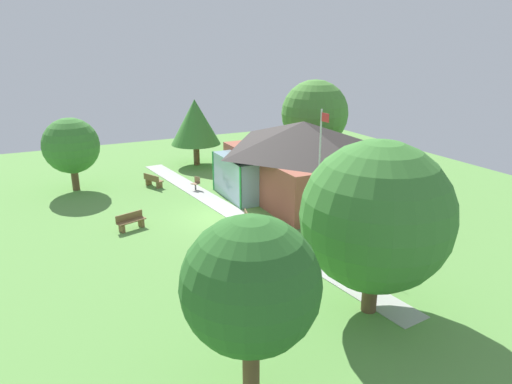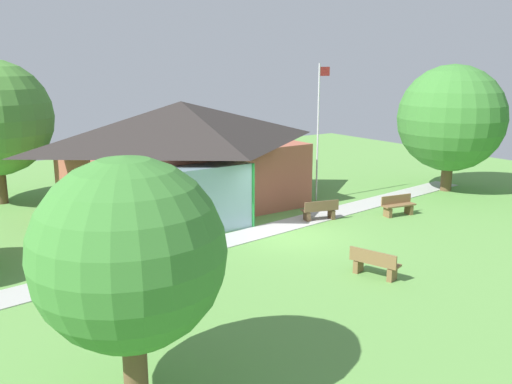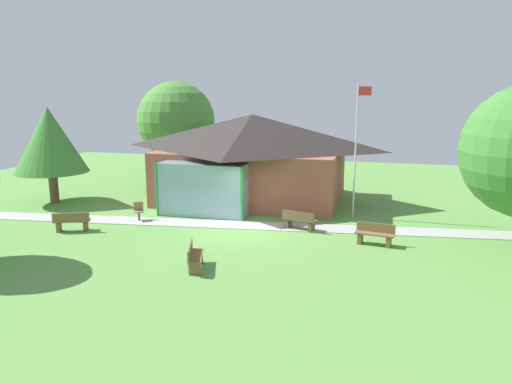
{
  "view_description": "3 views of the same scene",
  "coord_description": "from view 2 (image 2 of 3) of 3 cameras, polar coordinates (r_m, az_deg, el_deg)",
  "views": [
    {
      "loc": [
        22.37,
        -8.74,
        9.24
      ],
      "look_at": [
        0.09,
        2.23,
        1.15
      ],
      "focal_mm": 32.75,
      "sensor_mm": 36.0,
      "label": 1
    },
    {
      "loc": [
        -12.01,
        -15.35,
        6.22
      ],
      "look_at": [
        0.01,
        2.17,
        1.22
      ],
      "focal_mm": 38.39,
      "sensor_mm": 36.0,
      "label": 2
    },
    {
      "loc": [
        5.61,
        -19.5,
        6.0
      ],
      "look_at": [
        -0.06,
        2.25,
        1.27
      ],
      "focal_mm": 34.68,
      "sensor_mm": 36.0,
      "label": 3
    }
  ],
  "objects": [
    {
      "name": "tree_east_hedge",
      "position": [
        28.57,
        19.68,
        7.24
      ],
      "size": [
        5.18,
        5.18,
        6.21
      ],
      "color": "brown",
      "rests_on": "ground_plane"
    },
    {
      "name": "bench_mid_right",
      "position": [
        23.67,
        14.57,
        -1.42
      ],
      "size": [
        1.55,
        0.69,
        0.84
      ],
      "rotation": [
        0.0,
        0.0,
        2.97
      ],
      "color": "brown",
      "rests_on": "ground_plane"
    },
    {
      "name": "pavilion",
      "position": [
        24.11,
        -7.64,
        4.04
      ],
      "size": [
        10.35,
        8.38,
        4.64
      ],
      "color": "#A35642",
      "rests_on": "ground_plane"
    },
    {
      "name": "footpath",
      "position": [
        21.16,
        1.87,
        -3.81
      ],
      "size": [
        25.03,
        4.09,
        0.03
      ],
      "primitive_type": "cube",
      "rotation": [
        0.0,
        0.0,
        0.11
      ],
      "color": "#ADADA8",
      "rests_on": "ground_plane"
    },
    {
      "name": "tree_lawn_corner",
      "position": [
        10.05,
        -13.09,
        -6.36
      ],
      "size": [
        3.52,
        3.52,
        4.68
      ],
      "color": "brown",
      "rests_on": "ground_plane"
    },
    {
      "name": "ground_plane",
      "position": [
        20.45,
        3.43,
        -4.48
      ],
      "size": [
        44.0,
        44.0,
        0.0
      ],
      "primitive_type": "plane",
      "color": "#609947"
    },
    {
      "name": "bench_front_center",
      "position": [
        16.8,
        12.24,
        -7.33
      ],
      "size": [
        0.87,
        1.56,
        0.84
      ],
      "rotation": [
        0.0,
        0.0,
        5.02
      ],
      "color": "brown",
      "rests_on": "ground_plane"
    },
    {
      "name": "patio_chair_west",
      "position": [
        18.21,
        -10.65,
        -5.58
      ],
      "size": [
        0.6,
        0.6,
        0.86
      ],
      "rotation": [
        0.0,
        0.0,
        3.67
      ],
      "color": "#8C6B4C",
      "rests_on": "ground_plane"
    },
    {
      "name": "bench_rear_near_path",
      "position": [
        22.33,
        6.68,
        -1.95
      ],
      "size": [
        1.56,
        0.82,
        0.84
      ],
      "rotation": [
        0.0,
        0.0,
        6.02
      ],
      "color": "brown",
      "rests_on": "ground_plane"
    },
    {
      "name": "flagpole",
      "position": [
        25.14,
        6.53,
        6.74
      ],
      "size": [
        0.64,
        0.08,
        6.23
      ],
      "color": "silver",
      "rests_on": "ground_plane"
    },
    {
      "name": "bench_mid_left",
      "position": [
        15.53,
        -13.73,
        -9.16
      ],
      "size": [
        1.55,
        1.02,
        0.84
      ],
      "rotation": [
        0.0,
        0.0,
        0.43
      ],
      "color": "brown",
      "rests_on": "ground_plane"
    }
  ]
}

